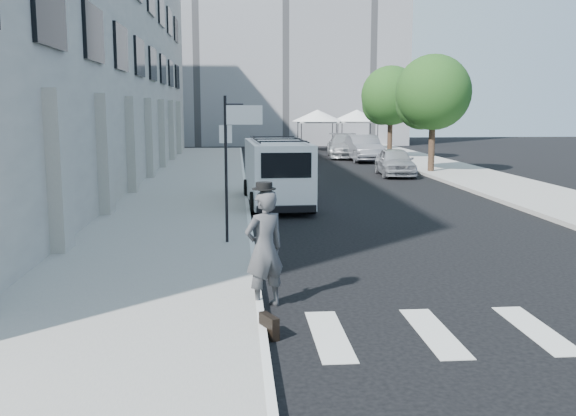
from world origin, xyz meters
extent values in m
plane|color=black|center=(0.00, 0.00, 0.00)|extent=(120.00, 120.00, 0.00)
cube|color=gray|center=(-4.25, 16.00, 0.07)|extent=(4.50, 48.00, 0.15)
cube|color=gray|center=(9.00, 20.00, 0.07)|extent=(4.00, 56.00, 0.15)
cube|color=gray|center=(-11.50, 18.00, 6.00)|extent=(10.00, 44.00, 12.00)
cube|color=slate|center=(2.00, 50.00, 12.50)|extent=(22.00, 12.00, 25.00)
cylinder|color=black|center=(-2.60, 3.20, 1.90)|extent=(0.07, 0.07, 3.50)
cube|color=white|center=(-2.60, 3.22, 2.75)|extent=(0.30, 0.03, 0.42)
cube|color=white|center=(-2.15, 3.20, 3.20)|extent=(0.85, 0.06, 0.45)
cylinder|color=black|center=(7.60, 20.00, 1.40)|extent=(0.32, 0.32, 2.80)
sphere|color=#1F4114|center=(7.60, 20.00, 4.13)|extent=(3.80, 3.80, 3.80)
sphere|color=#1F4114|center=(7.20, 20.60, 3.56)|extent=(2.66, 2.66, 2.66)
cylinder|color=black|center=(7.60, 29.00, 1.40)|extent=(0.32, 0.32, 2.80)
sphere|color=#1F4114|center=(7.60, 29.00, 4.13)|extent=(3.80, 3.80, 3.80)
sphere|color=#1F4114|center=(7.20, 29.60, 3.56)|extent=(2.66, 2.66, 2.66)
cylinder|color=black|center=(2.60, 36.60, 1.10)|extent=(0.06, 0.06, 2.20)
cylinder|color=black|center=(5.40, 36.60, 1.10)|extent=(0.06, 0.06, 2.20)
cylinder|color=black|center=(2.60, 39.40, 1.10)|extent=(0.06, 0.06, 2.20)
cylinder|color=black|center=(5.40, 39.40, 1.10)|extent=(0.06, 0.06, 2.20)
cube|color=white|center=(4.00, 38.00, 2.25)|extent=(3.00, 3.00, 0.12)
cone|color=white|center=(4.00, 38.00, 2.75)|extent=(4.00, 4.00, 0.90)
cylinder|color=black|center=(5.80, 37.10, 1.10)|extent=(0.06, 0.06, 2.20)
cylinder|color=black|center=(8.60, 37.10, 1.10)|extent=(0.06, 0.06, 2.20)
cylinder|color=black|center=(5.80, 39.90, 1.10)|extent=(0.06, 0.06, 2.20)
cylinder|color=black|center=(8.60, 39.90, 1.10)|extent=(0.06, 0.06, 2.20)
cube|color=white|center=(7.20, 38.50, 2.25)|extent=(3.00, 3.00, 0.12)
cone|color=white|center=(7.20, 38.50, 2.75)|extent=(4.00, 4.00, 0.90)
imported|color=#404042|center=(-1.90, -1.53, 1.01)|extent=(0.88, 0.78, 2.03)
cube|color=black|center=(-1.90, -3.00, 0.17)|extent=(0.29, 0.45, 0.34)
cube|color=black|center=(-1.73, 0.82, 0.26)|extent=(0.30, 0.40, 0.52)
cylinder|color=black|center=(-1.86, 0.95, 0.74)|extent=(0.02, 0.02, 0.49)
cylinder|color=black|center=(-1.68, 0.99, 0.74)|extent=(0.02, 0.02, 0.49)
cube|color=black|center=(-1.77, 0.97, 0.99)|extent=(0.20, 0.08, 0.03)
cube|color=white|center=(-0.95, 9.81, 1.21)|extent=(2.14, 5.28, 2.02)
cube|color=white|center=(-1.07, 12.65, 0.72)|extent=(1.86, 0.94, 1.06)
cube|color=black|center=(-0.85, 7.23, 1.64)|extent=(1.54, 0.14, 0.77)
cylinder|color=black|center=(-1.94, 11.60, 0.37)|extent=(0.30, 0.74, 0.73)
cylinder|color=black|center=(-0.11, 11.68, 0.37)|extent=(0.30, 0.74, 0.73)
cylinder|color=black|center=(-1.80, 8.04, 0.37)|extent=(0.30, 0.74, 0.73)
cylinder|color=black|center=(0.03, 8.12, 0.37)|extent=(0.30, 0.74, 0.73)
imported|color=#9A9CA2|center=(5.52, 19.19, 0.70)|extent=(1.96, 4.22, 1.40)
imported|color=slate|center=(5.67, 27.99, 0.82)|extent=(1.80, 5.02, 1.65)
imported|color=gray|center=(5.00, 30.97, 0.81)|extent=(2.78, 5.75, 1.61)
camera|label=1|loc=(-2.35, -12.10, 3.38)|focal=40.00mm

